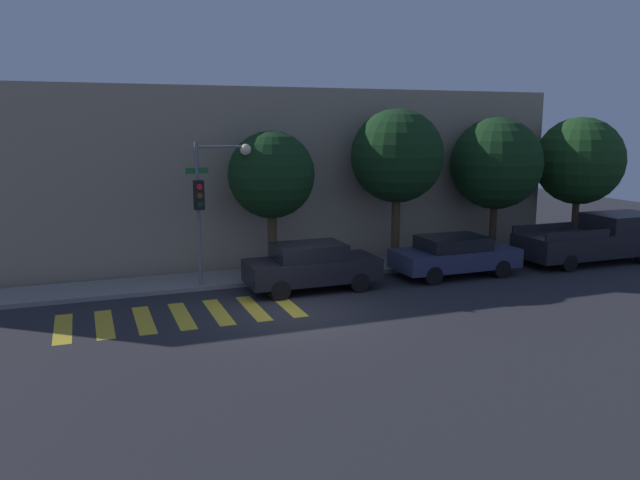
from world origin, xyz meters
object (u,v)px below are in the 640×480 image
Objects in this scene: sedan_near_corner at (311,266)px; tree_midblock at (397,156)px; pickup_truck at (596,239)px; sedan_middle at (454,255)px; tree_near_corner at (271,175)px; tree_behind_truck at (579,161)px; tree_far_end at (496,164)px; traffic_light_pole at (210,189)px.

tree_midblock is (4.08, 2.10, 3.28)m from sedan_near_corner.
tree_midblock is (-7.54, 2.10, 3.16)m from pickup_truck.
tree_near_corner is (-5.95, 2.10, 2.77)m from sedan_middle.
sedan_middle is at bearing -163.76° from tree_behind_truck.
tree_midblock is at bearing 0.00° from tree_near_corner.
pickup_truck is 1.05× the size of tree_far_end.
sedan_near_corner is at bearing 180.00° from sedan_middle.
tree_midblock is 1.05× the size of tree_behind_truck.
tree_far_end is (8.40, 2.10, 2.92)m from sedan_near_corner.
tree_far_end is (3.10, 2.10, 2.96)m from sedan_middle.
sedan_middle is at bearing -145.97° from tree_far_end.
tree_midblock reaches higher than tree_behind_truck.
traffic_light_pole is at bearing -173.21° from tree_midblock.
sedan_middle is 0.75× the size of tree_midblock.
pickup_truck is at bearing -4.99° from traffic_light_pole.
tree_near_corner is 0.87× the size of tree_midblock.
pickup_truck is 8.44m from tree_midblock.
tree_far_end is at bearing -0.00° from tree_midblock.
sedan_near_corner is 12.99m from tree_behind_truck.
pickup_truck is 4.75m from tree_far_end.
tree_near_corner reaches higher than traffic_light_pole.
sedan_near_corner is 0.77× the size of tree_far_end.
tree_behind_truck is at bearing -0.00° from tree_midblock.
tree_midblock is at bearing 164.46° from pickup_truck.
tree_midblock reaches higher than sedan_near_corner.
pickup_truck is (6.32, 0.00, 0.16)m from sedan_middle.
traffic_light_pole is 0.93× the size of tree_near_corner.
sedan_near_corner is (2.89, -1.27, -2.43)m from traffic_light_pole.
tree_behind_truck is at bearing 16.24° from sedan_middle.
tree_behind_truck is at bearing 0.00° from tree_near_corner.
pickup_truck is 1.04× the size of tree_behind_truck.
sedan_middle is 0.80× the size of tree_far_end.
traffic_light_pole is 0.81× the size of tree_midblock.
sedan_middle is at bearing 0.00° from sedan_near_corner.
tree_midblock is at bearing 120.05° from sedan_middle.
tree_far_end is at bearing 4.20° from traffic_light_pole.
sedan_middle is at bearing -19.41° from tree_near_corner.
tree_behind_truck is (7.19, 2.10, 2.97)m from sedan_middle.
traffic_light_pole is 0.85× the size of tree_far_end.
sedan_near_corner is 0.76× the size of tree_behind_truck.
tree_midblock reaches higher than sedan_middle.
pickup_truck is (14.51, -1.27, -2.31)m from traffic_light_pole.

